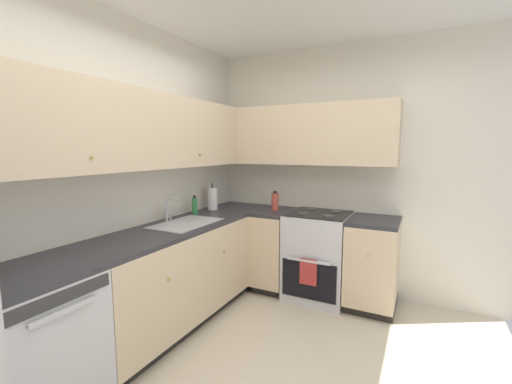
{
  "coord_description": "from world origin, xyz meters",
  "views": [
    {
      "loc": [
        -1.72,
        -0.74,
        1.57
      ],
      "look_at": [
        0.97,
        0.63,
        1.17
      ],
      "focal_mm": 23.13,
      "sensor_mm": 36.0,
      "label": 1
    }
  ],
  "objects": [
    {
      "name": "upper_cabinets_right",
      "position": [
        1.71,
        0.48,
        1.71
      ],
      "size": [
        0.32,
        2.0,
        0.62
      ],
      "color": "beige"
    },
    {
      "name": "soap_bottle",
      "position": [
        1.0,
        1.36,
        0.98
      ],
      "size": [
        0.06,
        0.06,
        0.2
      ],
      "color": "#338C4C",
      "rests_on": "countertop_back"
    },
    {
      "name": "countertop_right",
      "position": [
        1.57,
        0.12,
        0.88
      ],
      "size": [
        0.6,
        1.45,
        0.03
      ],
      "color": "#2D2D33",
      "rests_on": "lower_cabinets_right"
    },
    {
      "name": "lower_cabinets_right",
      "position": [
        1.57,
        0.12,
        0.43
      ],
      "size": [
        0.62,
        1.45,
        0.86
      ],
      "color": "beige",
      "rests_on": "ground_plane"
    },
    {
      "name": "countertop_back",
      "position": [
        0.42,
        1.18,
        0.88
      ],
      "size": [
        2.91,
        0.6,
        0.03
      ],
      "primitive_type": "cube",
      "color": "#2D2D33",
      "rests_on": "lower_cabinets_back"
    },
    {
      "name": "dishwasher",
      "position": [
        -0.74,
        1.18,
        0.43
      ],
      "size": [
        0.6,
        0.63,
        0.86
      ],
      "color": "silver",
      "rests_on": "ground_plane"
    },
    {
      "name": "upper_cabinets_back",
      "position": [
        0.26,
        1.32,
        1.71
      ],
      "size": [
        2.59,
        0.34,
        0.62
      ],
      "color": "beige"
    },
    {
      "name": "lower_cabinets_back",
      "position": [
        0.42,
        1.19,
        0.43
      ],
      "size": [
        1.7,
        0.62,
        0.86
      ],
      "color": "beige",
      "rests_on": "ground_plane"
    },
    {
      "name": "sink",
      "position": [
        0.6,
        1.15,
        0.85
      ],
      "size": [
        0.64,
        0.4,
        0.1
      ],
      "color": "#B7B7BC",
      "rests_on": "countertop_back"
    },
    {
      "name": "oven_range",
      "position": [
        1.59,
        0.2,
        0.46
      ],
      "size": [
        0.68,
        0.62,
        1.04
      ],
      "color": "silver",
      "rests_on": "ground_plane"
    },
    {
      "name": "oil_bottle",
      "position": [
        1.57,
        0.7,
        0.99
      ],
      "size": [
        0.08,
        0.08,
        0.21
      ],
      "color": "#BF4C3F",
      "rests_on": "countertop_right"
    },
    {
      "name": "wall_back",
      "position": [
        0.0,
        1.51,
        1.33
      ],
      "size": [
        3.84,
        0.05,
        2.66
      ],
      "primitive_type": "cube",
      "color": "silver",
      "rests_on": "ground_plane"
    },
    {
      "name": "wall_right",
      "position": [
        1.89,
        0.0,
        1.33
      ],
      "size": [
        0.05,
        3.07,
        2.66
      ],
      "primitive_type": "cube",
      "color": "silver",
      "rests_on": "ground_plane"
    },
    {
      "name": "paper_towel_roll",
      "position": [
        1.29,
        1.34,
        1.02
      ],
      "size": [
        0.11,
        0.11,
        0.31
      ],
      "color": "white",
      "rests_on": "countertop_back"
    },
    {
      "name": "faucet",
      "position": [
        0.6,
        1.36,
        1.03
      ],
      "size": [
        0.07,
        0.16,
        0.22
      ],
      "color": "silver",
      "rests_on": "countertop_back"
    }
  ]
}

